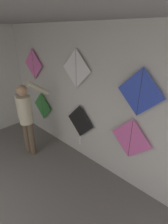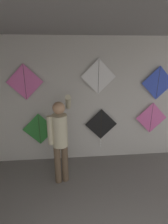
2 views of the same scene
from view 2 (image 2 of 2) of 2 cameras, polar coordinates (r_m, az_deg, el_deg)
name	(u,v)px [view 2 (image 2 of 2)]	position (r m, az deg, el deg)	size (l,w,h in m)	color
back_panel	(97,102)	(3.98, 4.31, 3.17)	(5.66, 0.06, 2.80)	beige
ceiling_slab	(133,15)	(1.99, 15.62, 28.19)	(5.66, 4.58, 0.04)	gray
shopkeeper	(60,136)	(3.31, -7.82, -7.80)	(0.44, 0.66, 1.77)	brown
kite_0	(39,129)	(4.09, -14.36, -5.45)	(0.75, 0.01, 0.75)	#338C38
kite_1	(101,125)	(4.09, 5.58, -4.39)	(0.75, 0.04, 0.96)	black
kite_2	(151,118)	(4.41, 21.12, -1.84)	(0.75, 0.01, 0.75)	pink
kite_3	(25,82)	(3.83, -18.78, 9.20)	(0.75, 0.01, 0.75)	pink
kite_4	(99,77)	(3.77, 4.79, 11.45)	(0.75, 0.01, 0.75)	white
kite_5	(158,83)	(4.23, 23.02, 8.68)	(0.75, 0.01, 0.75)	blue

